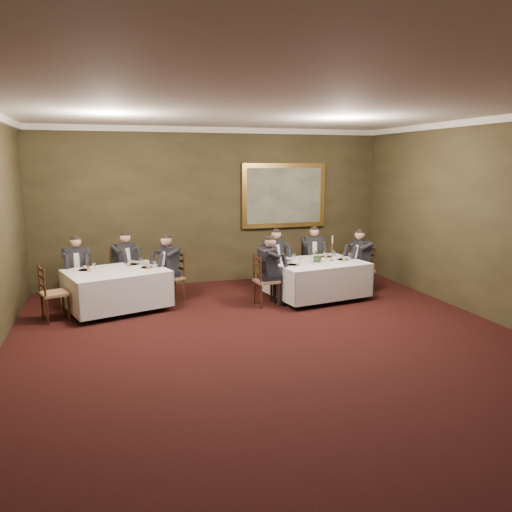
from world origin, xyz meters
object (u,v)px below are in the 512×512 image
chair_main_backright (312,273)px  chair_sec_backleft (79,289)px  diner_main_backright (312,263)px  diner_main_endleft (266,279)px  diner_main_backleft (274,267)px  painting (284,196)px  table_second (117,287)px  diner_sec_backright (125,272)px  chair_sec_endright (172,287)px  centerpiece (318,255)px  diner_sec_backleft (78,278)px  chair_sec_backright (125,283)px  diner_main_endright (362,268)px  diner_sec_endright (171,276)px  chair_sec_endleft (55,305)px  chair_main_endright (362,279)px  candlestick (332,251)px  chair_main_endleft (266,291)px  table_main (316,277)px  chair_main_backleft (273,278)px

chair_main_backright → chair_sec_backleft: size_ratio=1.00×
diner_main_backright → diner_main_endleft: size_ratio=1.00×
diner_main_backleft → painting: (0.64, 1.16, 1.45)m
table_second → diner_main_backright: size_ratio=1.55×
diner_sec_backright → diner_main_endleft: bearing=118.7°
painting → diner_main_backleft: bearing=-118.7°
chair_sec_backleft → chair_sec_endright: bearing=163.9°
centerpiece → diner_sec_backleft: bearing=166.9°
chair_sec_endright → painting: bearing=-83.8°
chair_sec_backright → centerpiece: size_ratio=3.34×
diner_main_endright → diner_sec_endright: bearing=83.5°
diner_main_backright → chair_sec_endright: bearing=12.0°
chair_sec_endleft → centerpiece: bearing=71.3°
chair_sec_backright → chair_sec_endleft: size_ratio=1.00×
chair_main_endright → chair_sec_endright: bearing=83.4°
table_second → chair_sec_endright: 1.13m
diner_sec_backleft → diner_sec_backright: 0.95m
chair_sec_endleft → diner_main_endright: bearing=73.8°
diner_main_backleft → chair_sec_endleft: 4.43m
diner_main_endright → diner_main_endleft: bearing=99.2°
chair_sec_endright → candlestick: candlestick is taller
chair_main_endleft → diner_sec_backleft: (-3.49, 1.19, 0.23)m
diner_sec_backleft → chair_sec_endleft: 1.12m
diner_main_backright → diner_main_endright: bearing=140.0°
table_main → chair_main_backleft: 1.07m
diner_sec_backright → diner_sec_endright: same height
diner_main_endleft → diner_sec_endright: 1.91m
diner_main_endright → diner_sec_backleft: bearing=81.7°
diner_main_endright → centerpiece: bearing=102.4°
chair_sec_backleft → candlestick: 5.11m
chair_main_backleft → diner_main_endright: bearing=140.6°
chair_sec_backleft → diner_sec_backright: 0.97m
table_main → chair_sec_endright: size_ratio=2.03×
chair_sec_endright → candlestick: size_ratio=1.86×
chair_main_backright → diner_main_endleft: (-1.46, -1.20, 0.23)m
diner_main_endleft → chair_sec_endleft: size_ratio=1.35×
diner_sec_backright → chair_main_backright: bearing=144.4°
table_second → candlestick: candlestick is taller
chair_sec_endright → diner_main_backright: bearing=-102.9°
chair_sec_endleft → table_main: bearing=72.1°
chair_sec_backleft → chair_sec_endright: (1.78, -0.39, 0.00)m
chair_sec_backleft → chair_sec_endright: 1.83m
diner_sec_endright → chair_sec_backright: bearing=33.0°
table_second → diner_main_backright: 4.30m
table_main → table_second: 3.92m
chair_main_backleft → table_main: bearing=108.1°
diner_main_endleft → chair_main_endright: diner_main_endleft is taller
table_second → chair_sec_backleft: (-0.72, 0.72, -0.17)m
diner_main_backleft → chair_sec_endright: size_ratio=1.35×
table_main → chair_main_backleft: chair_main_backleft is taller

